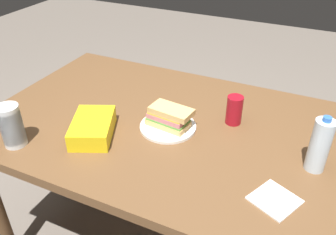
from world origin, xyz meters
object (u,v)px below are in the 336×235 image
object	(u,v)px
dining_table	(166,142)
sandwich	(169,117)
soda_can_red	(234,110)
chip_bag	(93,128)
water_bottle_tall	(320,145)
plastic_cup_stack	(12,126)
paper_plate	(168,127)

from	to	relation	value
dining_table	sandwich	bearing A→B (deg)	-46.57
soda_can_red	chip_bag	bearing A→B (deg)	-145.90
water_bottle_tall	plastic_cup_stack	world-z (taller)	water_bottle_tall
sandwich	paper_plate	bearing A→B (deg)	-160.63
sandwich	chip_bag	xyz separation A→B (m)	(-0.25, -0.17, -0.02)
sandwich	plastic_cup_stack	xyz separation A→B (m)	(-0.48, -0.35, 0.03)
dining_table	soda_can_red	bearing A→B (deg)	26.28
chip_bag	plastic_cup_stack	size ratio (longest dim) A/B	1.38
dining_table	chip_bag	xyz separation A→B (m)	(-0.23, -0.20, 0.13)
dining_table	sandwich	distance (m)	0.15
dining_table	soda_can_red	world-z (taller)	soda_can_red
paper_plate	chip_bag	bearing A→B (deg)	-145.31
dining_table	paper_plate	world-z (taller)	paper_plate
plastic_cup_stack	sandwich	bearing A→B (deg)	35.64
dining_table	plastic_cup_stack	world-z (taller)	plastic_cup_stack
paper_plate	plastic_cup_stack	distance (m)	0.60
plastic_cup_stack	soda_can_red	bearing A→B (deg)	35.03
chip_bag	paper_plate	bearing A→B (deg)	100.65
chip_bag	water_bottle_tall	xyz separation A→B (m)	(0.81, 0.16, 0.06)
chip_bag	water_bottle_tall	bearing A→B (deg)	77.11
chip_bag	dining_table	bearing A→B (deg)	107.33
paper_plate	water_bottle_tall	size ratio (longest dim) A/B	1.09
sandwich	chip_bag	world-z (taller)	sandwich
dining_table	water_bottle_tall	xyz separation A→B (m)	(0.59, -0.04, 0.19)
sandwich	water_bottle_tall	world-z (taller)	water_bottle_tall
water_bottle_tall	plastic_cup_stack	size ratio (longest dim) A/B	1.27
soda_can_red	chip_bag	world-z (taller)	soda_can_red
water_bottle_tall	plastic_cup_stack	xyz separation A→B (m)	(-1.05, -0.33, -0.02)
paper_plate	chip_bag	world-z (taller)	chip_bag
dining_table	chip_bag	size ratio (longest dim) A/B	6.59
dining_table	paper_plate	bearing A→B (deg)	-52.85
sandwich	soda_can_red	xyz separation A→B (m)	(0.23, 0.15, 0.01)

